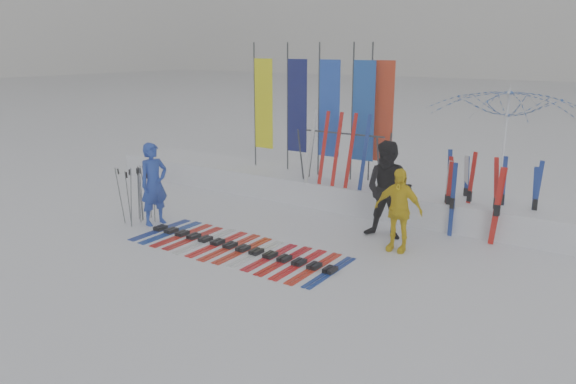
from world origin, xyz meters
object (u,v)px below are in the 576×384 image
Objects in this scene: person_black at (388,190)px; ski_rack at (343,151)px; person_blue at (154,184)px; person_yellow at (398,210)px; tent_canopy at (502,156)px; ski_row at (236,247)px.

person_black is 2.20m from ski_rack.
person_yellow is (4.94, 1.37, -0.10)m from person_blue.
person_blue is 0.53× the size of tent_canopy.
ski_rack reaches higher than person_blue.
person_black is 0.59× the size of tent_canopy.
person_black reaches higher than person_yellow.
tent_canopy reaches higher than person_blue.
tent_canopy reaches higher than person_yellow.
ski_rack is at bearing -29.73° from person_blue.
ski_rack is (-2.16, 1.87, 0.60)m from person_yellow.
ski_rack is at bearing 137.34° from person_yellow.
person_blue is 5.13m from person_yellow.
ski_rack is at bearing 135.13° from person_black.
ski_rack is at bearing 84.15° from ski_row.
tent_canopy reaches higher than person_black.
ski_row is (-3.65, -4.35, -1.45)m from tent_canopy.
person_yellow is 3.10m from ski_row.
person_blue is 0.42× the size of ski_row.
person_blue reaches higher than person_yellow.
person_black is 3.16m from ski_row.
person_blue is at bearing 173.86° from ski_row.
person_yellow is 0.37× the size of ski_row.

